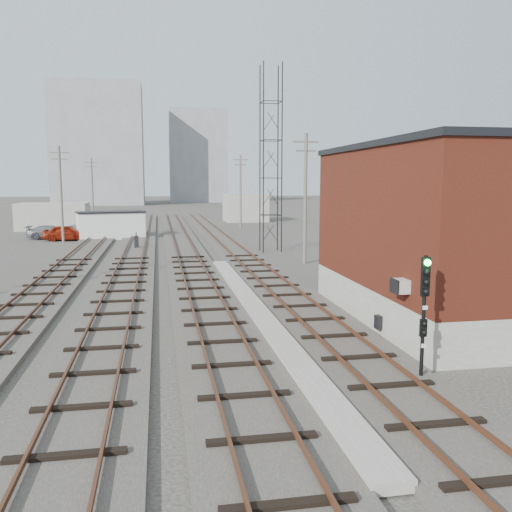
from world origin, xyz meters
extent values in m
plane|color=#282621|center=(0.00, 60.00, 0.00)|extent=(320.00, 320.00, 0.00)
cube|color=#332D28|center=(2.50, 39.00, 0.10)|extent=(3.20, 90.00, 0.20)
cube|color=#4C2816|center=(1.78, 39.00, 0.33)|extent=(0.07, 90.00, 0.12)
cube|color=#4C2816|center=(3.22, 39.00, 0.33)|extent=(0.07, 90.00, 0.12)
cube|color=#332D28|center=(-1.50, 39.00, 0.10)|extent=(3.20, 90.00, 0.20)
cube|color=#4C2816|center=(-2.22, 39.00, 0.33)|extent=(0.07, 90.00, 0.12)
cube|color=#4C2816|center=(-0.78, 39.00, 0.33)|extent=(0.07, 90.00, 0.12)
cube|color=#332D28|center=(-5.50, 39.00, 0.10)|extent=(3.20, 90.00, 0.20)
cube|color=#4C2816|center=(-6.22, 39.00, 0.33)|extent=(0.07, 90.00, 0.12)
cube|color=#4C2816|center=(-4.78, 39.00, 0.33)|extent=(0.07, 90.00, 0.12)
cube|color=#332D28|center=(-9.50, 39.00, 0.10)|extent=(3.20, 90.00, 0.20)
cube|color=#4C2816|center=(-10.22, 39.00, 0.33)|extent=(0.07, 90.00, 0.12)
cube|color=#4C2816|center=(-8.78, 39.00, 0.33)|extent=(0.07, 90.00, 0.12)
cube|color=gray|center=(0.50, 14.00, 0.13)|extent=(0.90, 28.00, 0.26)
cube|color=gray|center=(7.50, 12.00, 0.75)|extent=(6.00, 12.00, 1.50)
cube|color=#521F13|center=(7.50, 12.00, 4.25)|extent=(6.00, 12.00, 5.50)
cube|color=black|center=(7.50, 12.00, 7.10)|extent=(6.20, 12.20, 0.25)
cube|color=beige|center=(4.28, 8.00, 2.25)|extent=(0.45, 0.62, 0.45)
cube|color=black|center=(4.40, 10.00, 0.50)|extent=(0.20, 0.35, 0.50)
cylinder|color=black|center=(4.75, 34.25, 7.50)|extent=(0.10, 0.10, 15.00)
cylinder|color=black|center=(6.25, 34.25, 7.50)|extent=(0.10, 0.10, 15.00)
cylinder|color=black|center=(4.75, 35.75, 7.50)|extent=(0.10, 0.10, 15.00)
cylinder|color=black|center=(6.25, 35.75, 7.50)|extent=(0.10, 0.10, 15.00)
cylinder|color=#595147|center=(-12.50, 45.00, 4.50)|extent=(0.24, 0.24, 9.00)
cube|color=#595147|center=(-12.50, 45.00, 8.40)|extent=(1.80, 0.12, 0.12)
cube|color=#595147|center=(-12.50, 45.00, 7.80)|extent=(1.40, 0.12, 0.12)
cylinder|color=#595147|center=(-12.50, 70.00, 4.50)|extent=(0.24, 0.24, 9.00)
cube|color=#595147|center=(-12.50, 70.00, 8.40)|extent=(1.80, 0.12, 0.12)
cube|color=#595147|center=(-12.50, 70.00, 7.80)|extent=(1.40, 0.12, 0.12)
cylinder|color=#595147|center=(6.50, 28.00, 4.50)|extent=(0.24, 0.24, 9.00)
cube|color=#595147|center=(6.50, 28.00, 8.40)|extent=(1.80, 0.12, 0.12)
cube|color=#595147|center=(6.50, 28.00, 7.80)|extent=(1.40, 0.12, 0.12)
cylinder|color=#595147|center=(6.50, 58.00, 4.50)|extent=(0.24, 0.24, 9.00)
cube|color=#595147|center=(6.50, 58.00, 8.40)|extent=(1.80, 0.12, 0.12)
cube|color=#595147|center=(6.50, 58.00, 7.80)|extent=(1.40, 0.12, 0.12)
cube|color=gray|center=(-18.00, 135.00, 15.00)|extent=(22.00, 14.00, 30.00)
cube|color=gray|center=(8.00, 150.00, 13.00)|extent=(16.00, 12.00, 26.00)
cube|color=gray|center=(-16.00, 60.00, 1.60)|extent=(8.00, 5.00, 3.20)
cube|color=gray|center=(9.00, 70.00, 2.00)|extent=(6.00, 6.00, 4.00)
cube|color=gray|center=(3.70, 5.26, 0.05)|extent=(0.40, 0.40, 0.10)
cylinder|color=black|center=(3.70, 5.26, 1.82)|extent=(0.11, 0.11, 3.65)
cube|color=black|center=(3.70, 5.24, 3.06)|extent=(0.24, 0.10, 1.09)
sphere|color=#0CE533|center=(3.70, 5.15, 3.47)|extent=(0.18, 0.18, 0.18)
sphere|color=black|center=(3.70, 5.15, 3.19)|extent=(0.18, 0.18, 0.18)
sphere|color=black|center=(3.70, 5.15, 2.92)|extent=(0.18, 0.18, 0.18)
sphere|color=black|center=(3.70, 5.15, 2.65)|extent=(0.18, 0.18, 0.18)
cube|color=black|center=(3.70, 5.24, 1.60)|extent=(0.20, 0.09, 0.50)
cube|color=white|center=(3.70, 5.18, 2.19)|extent=(0.15, 0.02, 0.11)
cube|color=white|center=(3.70, 5.18, 1.09)|extent=(0.15, 0.02, 0.11)
cube|color=black|center=(-5.44, 37.96, 0.65)|extent=(0.36, 0.36, 1.08)
cylinder|color=black|center=(-5.44, 37.96, 1.35)|extent=(0.09, 0.09, 0.32)
cube|color=white|center=(-8.27, 47.55, 1.33)|extent=(6.82, 4.05, 2.66)
cube|color=black|center=(-8.27, 47.55, 2.71)|extent=(7.07, 4.31, 0.13)
imported|color=maroon|center=(-12.38, 46.69, 0.77)|extent=(4.54, 1.86, 1.54)
imported|color=#A2A5A9|center=(-12.39, 51.24, 0.62)|extent=(3.98, 2.79, 1.25)
imported|color=slate|center=(-14.20, 48.44, 0.68)|extent=(4.85, 2.30, 1.36)
camera|label=1|loc=(-3.56, -8.48, 5.65)|focal=38.00mm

